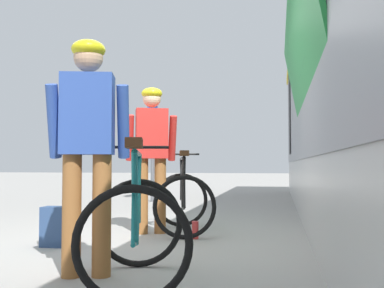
{
  "coord_description": "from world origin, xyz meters",
  "views": [
    {
      "loc": [
        1.41,
        -4.68,
        0.82
      ],
      "look_at": [
        0.49,
        0.1,
        1.05
      ],
      "focal_mm": 42.0,
      "sensor_mm": 36.0,
      "label": 1
    }
  ],
  "objects_px": {
    "water_bottle_near_the_bikes": "(195,230)",
    "platform_sign_post": "(153,129)",
    "backpack_on_platform": "(56,227)",
    "cyclist_near_in_red": "(152,146)",
    "cyclist_far_in_blue": "(88,134)",
    "bicycle_far_teal": "(136,226)",
    "bicycle_near_black": "(183,199)"
  },
  "relations": [
    {
      "from": "cyclist_near_in_red",
      "to": "backpack_on_platform",
      "type": "relative_size",
      "value": 4.4
    },
    {
      "from": "bicycle_near_black",
      "to": "water_bottle_near_the_bikes",
      "type": "distance_m",
      "value": 0.58
    },
    {
      "from": "cyclist_near_in_red",
      "to": "water_bottle_near_the_bikes",
      "type": "xyz_separation_m",
      "value": [
        0.59,
        -0.29,
        -0.96
      ]
    },
    {
      "from": "platform_sign_post",
      "to": "cyclist_far_in_blue",
      "type": "bearing_deg",
      "value": -78.13
    },
    {
      "from": "water_bottle_near_the_bikes",
      "to": "platform_sign_post",
      "type": "xyz_separation_m",
      "value": [
        -1.87,
        4.78,
        1.53
      ]
    },
    {
      "from": "water_bottle_near_the_bikes",
      "to": "platform_sign_post",
      "type": "relative_size",
      "value": 0.08
    },
    {
      "from": "backpack_on_platform",
      "to": "water_bottle_near_the_bikes",
      "type": "bearing_deg",
      "value": 27.66
    },
    {
      "from": "cyclist_far_in_blue",
      "to": "cyclist_near_in_red",
      "type": "bearing_deg",
      "value": 93.02
    },
    {
      "from": "backpack_on_platform",
      "to": "bicycle_far_teal",
      "type": "bearing_deg",
      "value": -45.98
    },
    {
      "from": "bicycle_far_teal",
      "to": "bicycle_near_black",
      "type": "bearing_deg",
      "value": 94.35
    },
    {
      "from": "bicycle_far_teal",
      "to": "water_bottle_near_the_bikes",
      "type": "relative_size",
      "value": 6.25
    },
    {
      "from": "cyclist_far_in_blue",
      "to": "water_bottle_near_the_bikes",
      "type": "relative_size",
      "value": 9.01
    },
    {
      "from": "cyclist_far_in_blue",
      "to": "bicycle_near_black",
      "type": "height_order",
      "value": "cyclist_far_in_blue"
    },
    {
      "from": "platform_sign_post",
      "to": "cyclist_near_in_red",
      "type": "bearing_deg",
      "value": -74.16
    },
    {
      "from": "bicycle_near_black",
      "to": "backpack_on_platform",
      "type": "height_order",
      "value": "bicycle_near_black"
    },
    {
      "from": "cyclist_near_in_red",
      "to": "cyclist_far_in_blue",
      "type": "distance_m",
      "value": 2.1
    },
    {
      "from": "cyclist_near_in_red",
      "to": "platform_sign_post",
      "type": "xyz_separation_m",
      "value": [
        -1.27,
        4.49,
        0.57
      ]
    },
    {
      "from": "bicycle_near_black",
      "to": "platform_sign_post",
      "type": "distance_m",
      "value": 4.8
    },
    {
      "from": "cyclist_near_in_red",
      "to": "backpack_on_platform",
      "type": "height_order",
      "value": "cyclist_near_in_red"
    },
    {
      "from": "cyclist_near_in_red",
      "to": "backpack_on_platform",
      "type": "bearing_deg",
      "value": -124.87
    },
    {
      "from": "water_bottle_near_the_bikes",
      "to": "bicycle_far_teal",
      "type": "bearing_deg",
      "value": -91.63
    },
    {
      "from": "bicycle_far_teal",
      "to": "water_bottle_near_the_bikes",
      "type": "distance_m",
      "value": 1.96
    },
    {
      "from": "cyclist_far_in_blue",
      "to": "bicycle_near_black",
      "type": "bearing_deg",
      "value": 83.77
    },
    {
      "from": "bicycle_near_black",
      "to": "cyclist_near_in_red",
      "type": "bearing_deg",
      "value": -158.01
    },
    {
      "from": "cyclist_near_in_red",
      "to": "cyclist_far_in_blue",
      "type": "xyz_separation_m",
      "value": [
        0.11,
        -2.1,
        0.0
      ]
    },
    {
      "from": "cyclist_far_in_blue",
      "to": "bicycle_near_black",
      "type": "relative_size",
      "value": 1.45
    },
    {
      "from": "water_bottle_near_the_bikes",
      "to": "cyclist_far_in_blue",
      "type": "bearing_deg",
      "value": -104.86
    },
    {
      "from": "cyclist_near_in_red",
      "to": "cyclist_far_in_blue",
      "type": "height_order",
      "value": "same"
    },
    {
      "from": "cyclist_far_in_blue",
      "to": "backpack_on_platform",
      "type": "xyz_separation_m",
      "value": [
        -0.81,
        1.09,
        -0.85
      ]
    },
    {
      "from": "cyclist_far_in_blue",
      "to": "bicycle_far_teal",
      "type": "bearing_deg",
      "value": -16.76
    },
    {
      "from": "backpack_on_platform",
      "to": "water_bottle_near_the_bikes",
      "type": "relative_size",
      "value": 2.04
    },
    {
      "from": "cyclist_near_in_red",
      "to": "platform_sign_post",
      "type": "bearing_deg",
      "value": 105.84
    }
  ]
}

